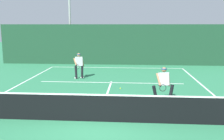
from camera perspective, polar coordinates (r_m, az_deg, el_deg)
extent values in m
plane|color=#2D7C51|center=(9.03, -3.27, -11.59)|extent=(80.00, 80.00, 0.00)
cube|color=white|center=(19.97, 0.95, 0.53)|extent=(10.34, 0.10, 0.01)
cube|color=white|center=(14.82, -0.22, -2.86)|extent=(8.43, 0.10, 0.01)
cube|color=white|center=(12.04, -1.28, -5.95)|extent=(0.10, 6.40, 0.01)
cube|color=black|center=(8.87, -3.30, -8.74)|extent=(11.15, 0.02, 0.95)
cube|color=white|center=(8.72, -3.33, -5.64)|extent=(11.15, 0.03, 0.05)
cylinder|color=black|center=(11.29, 13.18, -5.24)|extent=(0.29, 0.21, 0.81)
cylinder|color=black|center=(11.01, 9.79, -5.51)|extent=(0.35, 0.22, 0.81)
ellipsoid|color=white|center=(11.38, 13.11, -6.95)|extent=(0.28, 0.18, 0.09)
ellipsoid|color=white|center=(11.11, 9.73, -7.25)|extent=(0.28, 0.18, 0.09)
cube|color=silver|center=(10.99, 11.63, -1.98)|extent=(0.48, 0.42, 0.59)
cylinder|color=#9E704C|center=(11.08, 12.71, -2.05)|extent=(0.19, 0.14, 0.62)
cylinder|color=#9E704C|center=(10.90, 10.52, -2.17)|extent=(0.22, 0.49, 0.51)
sphere|color=#9E704C|center=(10.91, 11.70, 0.08)|extent=(0.21, 0.21, 0.21)
cylinder|color=#19478C|center=(10.90, 11.71, 0.27)|extent=(0.28, 0.28, 0.04)
cylinder|color=black|center=(10.71, 10.74, -3.57)|extent=(0.10, 0.26, 0.03)
torus|color=black|center=(10.40, 11.45, -4.00)|extent=(0.29, 0.10, 0.29)
cylinder|color=black|center=(16.08, -6.77, -0.44)|extent=(0.21, 0.21, 0.81)
cylinder|color=black|center=(15.97, -8.14, -0.54)|extent=(0.22, 0.21, 0.82)
ellipsoid|color=white|center=(16.15, -6.75, -1.69)|extent=(0.28, 0.22, 0.09)
ellipsoid|color=white|center=(16.04, -8.11, -1.80)|extent=(0.28, 0.22, 0.09)
cube|color=silver|center=(15.91, -7.51, 1.95)|extent=(0.48, 0.41, 0.58)
cylinder|color=#9E704C|center=(15.98, -6.71, 1.91)|extent=(0.23, 0.18, 0.63)
cylinder|color=#9E704C|center=(15.86, -8.32, 1.81)|extent=(0.34, 0.53, 0.46)
sphere|color=#9E704C|center=(15.86, -7.55, 3.42)|extent=(0.22, 0.22, 0.22)
cylinder|color=#19478C|center=(15.86, -7.55, 3.55)|extent=(0.32, 0.32, 0.04)
cylinder|color=black|center=(15.64, -8.24, 0.89)|extent=(0.15, 0.25, 0.03)
torus|color=black|center=(15.31, -7.90, 0.70)|extent=(0.27, 0.16, 0.29)
sphere|color=#D1E033|center=(13.39, 1.89, -4.16)|extent=(0.07, 0.07, 0.07)
cube|color=#1A4029|center=(21.35, 1.21, 5.75)|extent=(20.15, 0.12, 3.40)
cylinder|color=#9EA39E|center=(23.08, -9.52, 10.93)|extent=(0.18, 0.18, 7.41)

